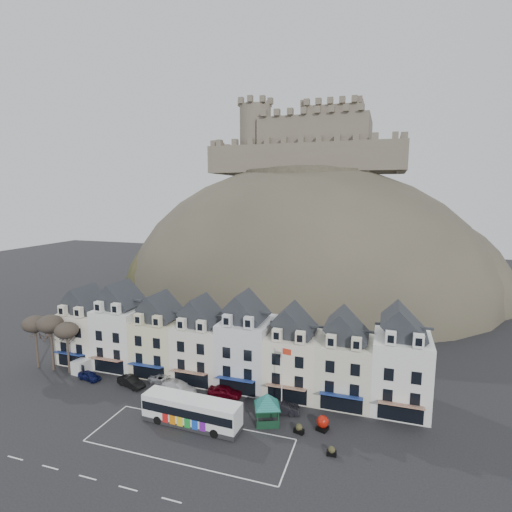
{
  "coord_description": "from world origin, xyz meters",
  "views": [
    {
      "loc": [
        21.33,
        -34.29,
        26.62
      ],
      "look_at": [
        2.05,
        24.0,
        16.97
      ],
      "focal_mm": 28.0,
      "sensor_mm": 36.0,
      "label": 1
    }
  ],
  "objects": [
    {
      "name": "car_white",
      "position": [
        -4.4,
        10.34,
        0.76
      ],
      "size": [
        5.6,
        3.31,
        1.52
      ],
      "primitive_type": "imported",
      "rotation": [
        0.0,
        0.0,
        1.33
      ],
      "color": "silver",
      "rests_on": "ground"
    },
    {
      "name": "white_van",
      "position": [
        -20.98,
        12.0,
        1.01
      ],
      "size": [
        2.54,
        4.65,
        2.02
      ],
      "rotation": [
        0.0,
        0.0,
        -0.14
      ],
      "color": "silver",
      "rests_on": "ground"
    },
    {
      "name": "tree_left_near",
      "position": [
        -23.0,
        10.5,
        6.55
      ],
      "size": [
        3.43,
        3.43,
        7.84
      ],
      "color": "#332A20",
      "rests_on": "ground"
    },
    {
      "name": "car_black",
      "position": [
        -11.49,
        9.64,
        0.73
      ],
      "size": [
        4.66,
        2.71,
        1.45
      ],
      "primitive_type": "imported",
      "rotation": [
        0.0,
        0.0,
        1.29
      ],
      "color": "black",
      "rests_on": "ground"
    },
    {
      "name": "planter_east",
      "position": [
        13.0,
        6.25,
        0.54
      ],
      "size": [
        1.24,
        0.87,
        1.13
      ],
      "rotation": [
        0.0,
        0.0,
        -0.29
      ],
      "color": "black",
      "rests_on": "ground"
    },
    {
      "name": "red_buoy",
      "position": [
        15.41,
        7.71,
        0.88
      ],
      "size": [
        1.48,
        1.48,
        1.73
      ],
      "rotation": [
        0.0,
        0.0,
        -0.32
      ],
      "color": "black",
      "rests_on": "ground"
    },
    {
      "name": "coach_bay_markings",
      "position": [
        2.0,
        1.25,
        0.0
      ],
      "size": [
        22.0,
        7.5,
        0.01
      ],
      "primitive_type": "cube",
      "color": "silver",
      "rests_on": "ground"
    },
    {
      "name": "townhouse_terrace",
      "position": [
        0.15,
        15.97,
        5.3
      ],
      "size": [
        54.4,
        9.35,
        11.8
      ],
      "color": "silver",
      "rests_on": "ground"
    },
    {
      "name": "car_charcoal",
      "position": [
        10.0,
        9.67,
        0.75
      ],
      "size": [
        4.74,
        2.36,
        1.49
      ],
      "primitive_type": "imported",
      "rotation": [
        0.0,
        0.0,
        1.75
      ],
      "color": "black",
      "rests_on": "ground"
    },
    {
      "name": "ground",
      "position": [
        0.0,
        0.0,
        0.0
      ],
      "size": [
        300.0,
        300.0,
        0.0
      ],
      "primitive_type": "plane",
      "color": "black",
      "rests_on": "ground"
    },
    {
      "name": "castle_hill",
      "position": [
        1.25,
        68.95,
        0.11
      ],
      "size": [
        100.0,
        76.0,
        68.0
      ],
      "color": "#3E3A30",
      "rests_on": "ground"
    },
    {
      "name": "flagpole",
      "position": [
        10.11,
        9.9,
        4.88
      ],
      "size": [
        1.22,
        0.29,
        8.55
      ],
      "rotation": [
        0.0,
        0.0,
        -0.18
      ],
      "color": "silver",
      "rests_on": "ground"
    },
    {
      "name": "car_maroon",
      "position": [
        1.99,
        11.14,
        0.76
      ],
      "size": [
        4.54,
        1.94,
        1.53
      ],
      "primitive_type": "imported",
      "rotation": [
        0.0,
        0.0,
        1.6
      ],
      "color": "#4E040F",
      "rests_on": "ground"
    },
    {
      "name": "castle",
      "position": [
        0.51,
        75.93,
        40.19
      ],
      "size": [
        50.2,
        22.2,
        22.0
      ],
      "color": "#675B4E",
      "rests_on": "ground"
    },
    {
      "name": "car_navy",
      "position": [
        -18.47,
        9.5,
        0.63
      ],
      "size": [
        3.94,
        2.17,
        1.27
      ],
      "primitive_type": "imported",
      "rotation": [
        0.0,
        0.0,
        1.38
      ],
      "color": "#0C113E",
      "rests_on": "ground"
    },
    {
      "name": "bus_shelter",
      "position": [
        9.02,
        7.05,
        2.88
      ],
      "size": [
        5.41,
        5.41,
        3.71
      ],
      "rotation": [
        0.0,
        0.0,
        0.38
      ],
      "color": "black",
      "rests_on": "ground"
    },
    {
      "name": "tree_left_far",
      "position": [
        -29.0,
        10.5,
        6.9
      ],
      "size": [
        3.61,
        3.61,
        8.24
      ],
      "color": "#332A20",
      "rests_on": "ground"
    },
    {
      "name": "tree_left_mid",
      "position": [
        -26.0,
        10.5,
        7.24
      ],
      "size": [
        3.78,
        3.78,
        8.64
      ],
      "color": "#332A20",
      "rests_on": "ground"
    },
    {
      "name": "bus",
      "position": [
        0.82,
        3.93,
        1.85
      ],
      "size": [
        11.95,
        3.28,
        3.34
      ],
      "rotation": [
        0.0,
        0.0,
        -0.04
      ],
      "color": "#262628",
      "rests_on": "ground"
    },
    {
      "name": "car_silver",
      "position": [
        -7.46,
        12.0,
        0.67
      ],
      "size": [
        4.84,
        2.4,
        1.35
      ],
      "primitive_type": "imported",
      "rotation": [
        0.0,
        0.0,
        1.53
      ],
      "color": "#9FA0A6",
      "rests_on": "ground"
    },
    {
      "name": "planter_west",
      "position": [
        17.0,
        3.5,
        0.49
      ],
      "size": [
        1.05,
        0.71,
        1.01
      ],
      "rotation": [
        0.0,
        0.0,
        0.08
      ],
      "color": "black",
      "rests_on": "ground"
    }
  ]
}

